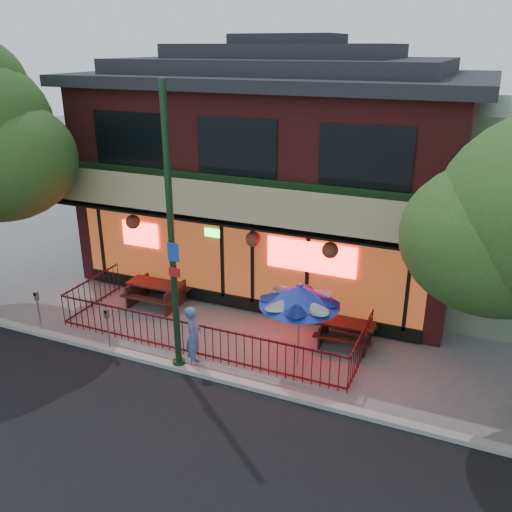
{
  "coord_description": "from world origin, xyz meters",
  "views": [
    {
      "loc": [
        6.45,
        -10.47,
        7.63
      ],
      "look_at": [
        1.1,
        2.0,
        2.34
      ],
      "focal_mm": 38.0,
      "sensor_mm": 36.0,
      "label": 1
    }
  ],
  "objects_px": {
    "picnic_table_left": "(156,290)",
    "street_light": "(172,251)",
    "pedestrian": "(194,336)",
    "picnic_table_right": "(346,329)",
    "parking_meter_far": "(38,305)",
    "parking_meter_near": "(108,323)",
    "patio_umbrella": "(300,295)"
  },
  "relations": [
    {
      "from": "street_light",
      "to": "patio_umbrella",
      "type": "height_order",
      "value": "street_light"
    },
    {
      "from": "picnic_table_right",
      "to": "parking_meter_far",
      "type": "bearing_deg",
      "value": -160.75
    },
    {
      "from": "picnic_table_left",
      "to": "picnic_table_right",
      "type": "relative_size",
      "value": 1.11
    },
    {
      "from": "picnic_table_left",
      "to": "pedestrian",
      "type": "relative_size",
      "value": 1.1
    },
    {
      "from": "street_light",
      "to": "pedestrian",
      "type": "height_order",
      "value": "street_light"
    },
    {
      "from": "picnic_table_right",
      "to": "parking_meter_far",
      "type": "height_order",
      "value": "parking_meter_far"
    },
    {
      "from": "parking_meter_near",
      "to": "parking_meter_far",
      "type": "distance_m",
      "value": 2.39
    },
    {
      "from": "picnic_table_right",
      "to": "pedestrian",
      "type": "xyz_separation_m",
      "value": [
        -3.27,
        -2.52,
        0.38
      ]
    },
    {
      "from": "street_light",
      "to": "picnic_table_left",
      "type": "height_order",
      "value": "street_light"
    },
    {
      "from": "picnic_table_left",
      "to": "parking_meter_far",
      "type": "xyz_separation_m",
      "value": [
        -2.01,
        -2.82,
        0.38
      ]
    },
    {
      "from": "street_light",
      "to": "patio_umbrella",
      "type": "distance_m",
      "value": 3.25
    },
    {
      "from": "street_light",
      "to": "parking_meter_far",
      "type": "distance_m",
      "value": 5.03
    },
    {
      "from": "patio_umbrella",
      "to": "street_light",
      "type": "bearing_deg",
      "value": -153.99
    },
    {
      "from": "street_light",
      "to": "pedestrian",
      "type": "xyz_separation_m",
      "value": [
        0.3,
        0.29,
        -2.33
      ]
    },
    {
      "from": "picnic_table_left",
      "to": "pedestrian",
      "type": "xyz_separation_m",
      "value": [
        2.78,
        -2.52,
        0.32
      ]
    },
    {
      "from": "picnic_table_left",
      "to": "pedestrian",
      "type": "bearing_deg",
      "value": -42.17
    },
    {
      "from": "picnic_table_left",
      "to": "picnic_table_right",
      "type": "bearing_deg",
      "value": 0.0
    },
    {
      "from": "picnic_table_left",
      "to": "street_light",
      "type": "bearing_deg",
      "value": -48.51
    },
    {
      "from": "street_light",
      "to": "picnic_table_right",
      "type": "height_order",
      "value": "street_light"
    },
    {
      "from": "street_light",
      "to": "parking_meter_far",
      "type": "xyz_separation_m",
      "value": [
        -4.49,
        -0.01,
        -2.27
      ]
    },
    {
      "from": "picnic_table_right",
      "to": "patio_umbrella",
      "type": "xyz_separation_m",
      "value": [
        -0.86,
        -1.48,
        1.51
      ]
    },
    {
      "from": "picnic_table_left",
      "to": "pedestrian",
      "type": "height_order",
      "value": "pedestrian"
    },
    {
      "from": "street_light",
      "to": "pedestrian",
      "type": "bearing_deg",
      "value": 43.84
    },
    {
      "from": "pedestrian",
      "to": "parking_meter_far",
      "type": "height_order",
      "value": "pedestrian"
    },
    {
      "from": "picnic_table_right",
      "to": "pedestrian",
      "type": "bearing_deg",
      "value": -142.45
    },
    {
      "from": "parking_meter_near",
      "to": "parking_meter_far",
      "type": "relative_size",
      "value": 0.95
    },
    {
      "from": "picnic_table_right",
      "to": "patio_umbrella",
      "type": "distance_m",
      "value": 2.28
    },
    {
      "from": "street_light",
      "to": "patio_umbrella",
      "type": "relative_size",
      "value": 3.07
    },
    {
      "from": "parking_meter_far",
      "to": "picnic_table_left",
      "type": "bearing_deg",
      "value": 54.45
    },
    {
      "from": "parking_meter_far",
      "to": "parking_meter_near",
      "type": "bearing_deg",
      "value": -0.43
    },
    {
      "from": "pedestrian",
      "to": "street_light",
      "type": "bearing_deg",
      "value": 115.35
    },
    {
      "from": "picnic_table_right",
      "to": "pedestrian",
      "type": "distance_m",
      "value": 4.15
    }
  ]
}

